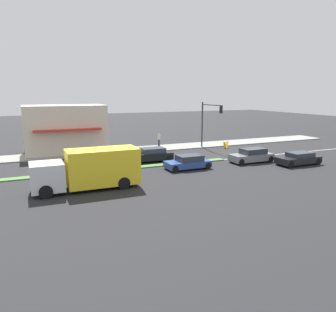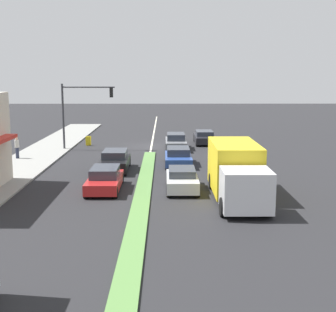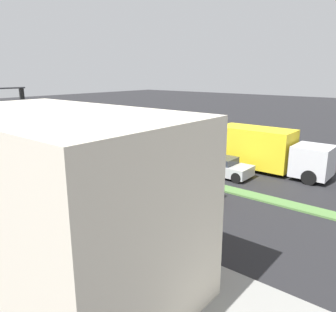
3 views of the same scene
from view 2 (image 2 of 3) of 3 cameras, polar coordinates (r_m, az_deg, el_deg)
The scene contains 13 objects.
ground_plane at distance 25.39m, azimuth -3.15°, elevation -4.96°, with size 160.00×160.00×0.00m, color #232326.
median_strip at distance 16.85m, azimuth -4.62°, elevation -12.70°, with size 0.90×46.00×0.10m, color #568442.
lane_marking_center at distance 43.02m, azimuth -2.03°, elevation 1.24°, with size 0.16×60.00×0.01m, color beige.
traffic_signal_main at distance 41.12m, azimuth -10.76°, elevation 6.13°, with size 4.59×0.34×5.60m.
pedestrian at distance 37.75m, azimuth -17.93°, elevation 1.03°, with size 0.34×0.34×1.64m.
warning_aframe_sign at distance 43.86m, azimuth -9.69°, elevation 1.83°, with size 0.45×0.53×0.84m.
delivery_truck at distance 24.87m, azimuth 8.35°, elevation -1.89°, with size 2.44×7.50×2.87m.
coupe_blue at distance 33.95m, azimuth 1.25°, elevation -0.10°, with size 1.91×4.10×1.25m.
sedan_silver at distance 26.63m, azimuth 1.72°, elevation -2.90°, with size 1.77×3.89×1.23m.
hatchback_red at distance 26.90m, azimuth -7.71°, elevation -2.84°, with size 1.81×4.33×1.29m.
suv_black at distance 32.20m, azimuth -6.50°, elevation -0.59°, with size 1.88×4.30×1.38m.
suv_grey at distance 41.00m, azimuth 0.96°, elevation 1.73°, with size 1.81×4.37×1.39m.
sedan_dark at distance 44.52m, azimuth 4.47°, elevation 2.28°, with size 1.85×4.33×1.21m.
Camera 2 is at (-1.21, 42.51, 6.54)m, focal length 50.00 mm.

